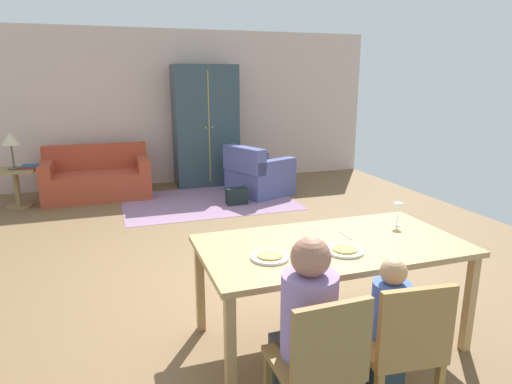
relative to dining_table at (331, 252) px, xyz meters
The scene contains 23 objects.
ground_plane 2.25m from the dining_table, 97.09° to the left, with size 7.51×6.79×0.02m, color brown.
back_wall 5.61m from the dining_table, 92.71° to the left, with size 7.51×0.10×2.70m, color beige.
dining_table is the anchor object (origin of this frame).
plate_near_man 0.53m from the dining_table, 166.72° to the right, with size 0.25×0.25×0.02m, color silver.
pizza_near_man 0.53m from the dining_table, 166.72° to the right, with size 0.17×0.17×0.01m, color gold.
plate_near_child 0.20m from the dining_table, 90.00° to the right, with size 0.25×0.25×0.02m, color silver.
pizza_near_child 0.20m from the dining_table, 90.00° to the right, with size 0.17×0.17×0.01m, color gold.
wine_glass 0.72m from the dining_table, 15.14° to the left, with size 0.07×0.07×0.19m.
fork 0.29m from the dining_table, 169.78° to the right, with size 0.02×0.15×0.01m, color silver.
knife 0.21m from the dining_table, 31.01° to the left, with size 0.01×0.17×0.01m, color silver.
dining_chair_man 1.01m from the dining_table, 120.83° to the right, with size 0.43×0.43×0.87m.
person_man 0.86m from the dining_table, 127.10° to the right, with size 0.30×0.40×1.11m.
dining_chair_child 0.87m from the dining_table, 90.57° to the right, with size 0.46×0.46×0.87m.
person_child 0.73m from the dining_table, 89.73° to the right, with size 0.22×0.30×0.92m.
area_rug 4.05m from the dining_table, 90.01° to the left, with size 2.60×1.80×0.01m, color gray.
couch 5.13m from the dining_table, 108.56° to the left, with size 1.62×0.86×0.82m.
armchair 4.28m from the dining_table, 78.17° to the left, with size 1.12×1.11×0.82m.
armoire 5.19m from the dining_table, 87.33° to the left, with size 1.10×0.59×2.10m.
side_table 5.37m from the dining_table, 120.96° to the left, with size 0.56×0.56×0.58m.
table_lamp 5.37m from the dining_table, 120.96° to the left, with size 0.26×0.26×0.54m.
book_lower 5.26m from the dining_table, 119.21° to the left, with size 0.22×0.16×0.03m, color maroon.
book_upper 5.24m from the dining_table, 118.94° to the left, with size 0.22×0.16×0.03m, color navy.
handbag 3.76m from the dining_table, 84.21° to the left, with size 0.32×0.16×0.26m, color black.
Camera 1 is at (-1.18, -3.95, 1.89)m, focal length 31.33 mm.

